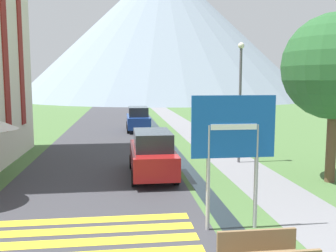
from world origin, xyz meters
The scene contains 11 objects.
ground_plane centered at (0.00, 20.00, 0.00)m, with size 160.00×160.00×0.00m, color #476B38.
road centered at (-2.50, 30.00, 0.00)m, with size 6.40×60.00×0.01m.
footpath centered at (3.60, 30.00, 0.00)m, with size 2.20×60.00×0.01m.
drainage_channel centered at (1.20, 30.00, 0.00)m, with size 0.60×60.00×0.00m.
crosswalk_marking centered at (-2.50, 3.57, 0.01)m, with size 5.44×2.54×0.01m.
mountain_distant centered at (7.87, 77.89, 14.73)m, with size 62.28×62.28×29.46m.
road_sign centered at (1.16, 3.58, 2.30)m, with size 2.11×0.11×3.39m.
parked_car_near centered at (-0.40, 9.07, 0.91)m, with size 1.71×4.37×1.82m.
parked_car_far centered at (-0.33, 22.68, 0.91)m, with size 1.73×4.36×1.82m.
streetlamp centered at (3.77, 11.14, 3.21)m, with size 0.28×0.28×5.44m.
tree_by_path centered at (6.10, 7.48, 4.23)m, with size 3.83×3.83×6.17m.
Camera 1 is at (-1.57, -5.27, 3.73)m, focal length 40.00 mm.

